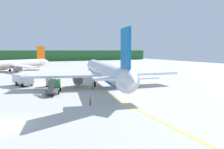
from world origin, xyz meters
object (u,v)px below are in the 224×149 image
object	(u,v)px
cargo_container_near	(50,82)
crew_loader_left	(90,99)
airliner_mid_apron	(11,64)
service_truck_fuel	(23,79)
airliner_foreground	(105,71)
crew_marshaller	(93,85)
crew_loader_right	(128,83)
service_truck_baggage	(54,87)

from	to	relation	value
cargo_container_near	crew_loader_left	size ratio (longest dim) A/B	1.30
airliner_mid_apron	service_truck_fuel	world-z (taller)	airliner_mid_apron
airliner_foreground	crew_marshaller	bearing A→B (deg)	-137.33
airliner_foreground	service_truck_fuel	size ratio (longest dim) A/B	6.33
crew_loader_left	crew_loader_right	xyz separation A→B (m)	(12.36, 10.71, 0.05)
crew_loader_left	crew_loader_right	size ratio (longest dim) A/B	0.96
airliner_mid_apron	service_truck_baggage	size ratio (longest dim) A/B	4.57
airliner_mid_apron	cargo_container_near	xyz separation A→B (m)	(9.31, -39.45, -1.90)
airliner_mid_apron	crew_marshaller	xyz separation A→B (m)	(16.86, -47.82, -1.86)
airliner_mid_apron	crew_loader_left	distance (m)	60.61
crew_loader_left	service_truck_fuel	bearing A→B (deg)	110.87
airliner_mid_apron	crew_loader_right	distance (m)	54.60
crew_marshaller	crew_loader_right	world-z (taller)	crew_marshaller
airliner_foreground	crew_loader_right	size ratio (longest dim) A/B	24.10
service_truck_baggage	cargo_container_near	size ratio (longest dim) A/B	3.31
service_truck_baggage	crew_loader_right	distance (m)	15.91
service_truck_fuel	crew_loader_right	xyz separation A→B (m)	(21.31, -12.79, -0.50)
service_truck_baggage	crew_marshaller	distance (m)	7.83
airliner_foreground	cargo_container_near	distance (m)	13.05
crew_marshaller	airliner_foreground	bearing A→B (deg)	42.67
airliner_mid_apron	cargo_container_near	bearing A→B (deg)	-76.73
cargo_container_near	crew_loader_left	xyz separation A→B (m)	(3.24, -19.81, -0.04)
service_truck_baggage	crew_marshaller	xyz separation A→B (m)	(7.77, -0.99, -0.11)
crew_marshaller	crew_loader_left	bearing A→B (deg)	-110.65
airliner_mid_apron	crew_loader_right	world-z (taller)	airliner_mid_apron
cargo_container_near	crew_loader_left	world-z (taller)	cargo_container_near
crew_marshaller	crew_loader_right	distance (m)	8.08
service_truck_fuel	cargo_container_near	distance (m)	6.82
service_truck_baggage	crew_loader_left	bearing A→B (deg)	-74.44
service_truck_baggage	airliner_mid_apron	bearing A→B (deg)	100.98
cargo_container_near	crew_loader_left	bearing A→B (deg)	-80.70
airliner_mid_apron	cargo_container_near	distance (m)	40.58
service_truck_fuel	cargo_container_near	xyz separation A→B (m)	(5.72, -3.69, -0.51)
service_truck_baggage	crew_loader_right	size ratio (longest dim) A/B	4.12
airliner_foreground	crew_loader_left	distance (m)	18.18
service_truck_baggage	service_truck_fuel	bearing A→B (deg)	116.41
airliner_mid_apron	crew_loader_right	size ratio (longest dim) A/B	18.81
cargo_container_near	crew_marshaller	size ratio (longest dim) A/B	1.20
airliner_foreground	service_truck_fuel	bearing A→B (deg)	156.32
crew_marshaller	crew_loader_left	world-z (taller)	crew_marshaller
service_truck_fuel	crew_loader_left	bearing A→B (deg)	-69.13
airliner_mid_apron	crew_marshaller	size ratio (longest dim) A/B	18.21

